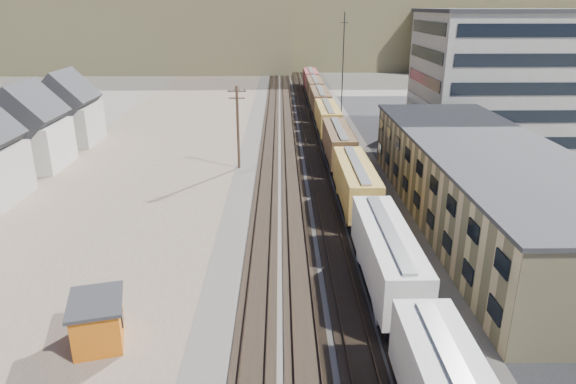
{
  "coord_description": "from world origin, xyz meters",
  "views": [
    {
      "loc": [
        -3.44,
        -18.38,
        18.78
      ],
      "look_at": [
        -2.76,
        25.03,
        3.0
      ],
      "focal_mm": 32.0,
      "sensor_mm": 36.0,
      "label": 1
    }
  ],
  "objects_px": {
    "maintenance_shed": "(98,321)",
    "parked_car_blue": "(494,152)",
    "utility_pole_north": "(238,126)",
    "freight_train": "(333,129)"
  },
  "relations": [
    {
      "from": "parked_car_blue",
      "to": "utility_pole_north",
      "type": "bearing_deg",
      "value": 171.6
    },
    {
      "from": "freight_train",
      "to": "utility_pole_north",
      "type": "relative_size",
      "value": 11.97
    },
    {
      "from": "freight_train",
      "to": "maintenance_shed",
      "type": "height_order",
      "value": "freight_train"
    },
    {
      "from": "freight_train",
      "to": "parked_car_blue",
      "type": "height_order",
      "value": "freight_train"
    },
    {
      "from": "freight_train",
      "to": "parked_car_blue",
      "type": "xyz_separation_m",
      "value": [
        20.81,
        -4.68,
        -2.06
      ]
    },
    {
      "from": "utility_pole_north",
      "to": "freight_train",
      "type": "bearing_deg",
      "value": 36.05
    },
    {
      "from": "freight_train",
      "to": "parked_car_blue",
      "type": "bearing_deg",
      "value": -12.68
    },
    {
      "from": "maintenance_shed",
      "to": "utility_pole_north",
      "type": "bearing_deg",
      "value": 80.69
    },
    {
      "from": "maintenance_shed",
      "to": "parked_car_blue",
      "type": "xyz_separation_m",
      "value": [
        38.78,
        38.89,
        -0.73
      ]
    },
    {
      "from": "maintenance_shed",
      "to": "parked_car_blue",
      "type": "bearing_deg",
      "value": 45.08
    }
  ]
}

